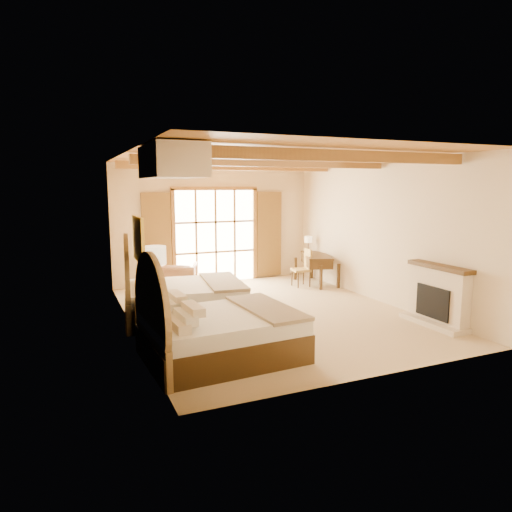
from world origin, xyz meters
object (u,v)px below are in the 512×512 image
bed_near (211,331)px  nightstand (151,318)px  armchair (178,279)px  bed_far (176,297)px  desk (316,268)px

bed_near → nightstand: bearing=110.1°
nightstand → bed_near: bearing=-57.4°
bed_near → armchair: bed_near is taller
bed_far → nightstand: bed_far is taller
armchair → desk: 3.73m
bed_far → armchair: (0.52, 1.98, -0.06)m
bed_far → bed_near: bearing=-82.9°
bed_near → bed_far: 2.30m
bed_near → bed_far: bed_far is taller
bed_far → armchair: bed_far is taller
nightstand → bed_far: bearing=61.5°
nightstand → desk: size_ratio=0.41×
bed_far → armchair: size_ratio=2.90×
bed_near → desk: bed_near is taller
desk → nightstand: bearing=-131.3°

